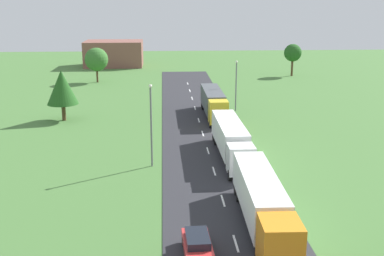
{
  "coord_description": "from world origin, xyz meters",
  "views": [
    {
      "loc": [
        -4.77,
        -14.49,
        16.22
      ],
      "look_at": [
        -1.65,
        37.19,
        2.2
      ],
      "focal_mm": 44.88,
      "sensor_mm": 36.0,
      "label": 1
    }
  ],
  "objects_px": {
    "tree_elm": "(62,87)",
    "distant_building": "(114,54)",
    "truck_second": "(231,138)",
    "tree_birch": "(96,59)",
    "lamppost_second": "(151,121)",
    "tree_oak": "(293,53)",
    "truck_third": "(213,102)",
    "lamppost_third": "(236,83)",
    "truck_lead": "(262,202)",
    "car_second": "(198,246)"
  },
  "relations": [
    {
      "from": "tree_elm",
      "to": "distant_building",
      "type": "height_order",
      "value": "tree_elm"
    },
    {
      "from": "truck_second",
      "to": "tree_birch",
      "type": "bearing_deg",
      "value": 112.59
    },
    {
      "from": "lamppost_second",
      "to": "tree_oak",
      "type": "height_order",
      "value": "lamppost_second"
    },
    {
      "from": "lamppost_second",
      "to": "tree_elm",
      "type": "distance_m",
      "value": 23.1
    },
    {
      "from": "tree_birch",
      "to": "tree_oak",
      "type": "bearing_deg",
      "value": 8.0
    },
    {
      "from": "lamppost_second",
      "to": "tree_oak",
      "type": "relative_size",
      "value": 1.21
    },
    {
      "from": "truck_second",
      "to": "tree_birch",
      "type": "relative_size",
      "value": 2.05
    },
    {
      "from": "truck_third",
      "to": "lamppost_third",
      "type": "bearing_deg",
      "value": 44.03
    },
    {
      "from": "tree_birch",
      "to": "distant_building",
      "type": "xyz_separation_m",
      "value": [
        1.1,
        24.0,
        -1.48
      ]
    },
    {
      "from": "truck_lead",
      "to": "lamppost_third",
      "type": "xyz_separation_m",
      "value": [
        3.76,
        37.95,
        2.07
      ]
    },
    {
      "from": "car_second",
      "to": "tree_oak",
      "type": "bearing_deg",
      "value": 70.84
    },
    {
      "from": "truck_second",
      "to": "distant_building",
      "type": "bearing_deg",
      "value": 104.73
    },
    {
      "from": "lamppost_second",
      "to": "truck_lead",
      "type": "bearing_deg",
      "value": -59.75
    },
    {
      "from": "tree_birch",
      "to": "distant_building",
      "type": "height_order",
      "value": "tree_birch"
    },
    {
      "from": "car_second",
      "to": "tree_oak",
      "type": "relative_size",
      "value": 0.67
    },
    {
      "from": "car_second",
      "to": "lamppost_third",
      "type": "distance_m",
      "value": 42.77
    },
    {
      "from": "truck_second",
      "to": "distant_building",
      "type": "distance_m",
      "value": 74.79
    },
    {
      "from": "truck_second",
      "to": "lamppost_third",
      "type": "relative_size",
      "value": 1.9
    },
    {
      "from": "tree_oak",
      "to": "distant_building",
      "type": "distance_m",
      "value": 43.85
    },
    {
      "from": "truck_lead",
      "to": "lamppost_second",
      "type": "bearing_deg",
      "value": 120.25
    },
    {
      "from": "truck_third",
      "to": "tree_oak",
      "type": "distance_m",
      "value": 41.62
    },
    {
      "from": "truck_second",
      "to": "distant_building",
      "type": "xyz_separation_m",
      "value": [
        -19.01,
        72.33,
        0.97
      ]
    },
    {
      "from": "tree_birch",
      "to": "tree_elm",
      "type": "bearing_deg",
      "value": -91.03
    },
    {
      "from": "truck_third",
      "to": "lamppost_second",
      "type": "distance_m",
      "value": 22.04
    },
    {
      "from": "car_second",
      "to": "tree_elm",
      "type": "relative_size",
      "value": 0.66
    },
    {
      "from": "car_second",
      "to": "tree_oak",
      "type": "xyz_separation_m",
      "value": [
        25.75,
        74.12,
        4.09
      ]
    },
    {
      "from": "tree_oak",
      "to": "tree_birch",
      "type": "relative_size",
      "value": 1.0
    },
    {
      "from": "truck_lead",
      "to": "tree_oak",
      "type": "distance_m",
      "value": 73.39
    },
    {
      "from": "car_second",
      "to": "truck_third",
      "type": "bearing_deg",
      "value": 82.59
    },
    {
      "from": "truck_third",
      "to": "lamppost_second",
      "type": "bearing_deg",
      "value": -112.15
    },
    {
      "from": "truck_lead",
      "to": "tree_elm",
      "type": "xyz_separation_m",
      "value": [
        -20.67,
        33.53,
        2.46
      ]
    },
    {
      "from": "lamppost_third",
      "to": "tree_elm",
      "type": "height_order",
      "value": "lamppost_third"
    },
    {
      "from": "tree_birch",
      "to": "car_second",
      "type": "bearing_deg",
      "value": -77.47
    },
    {
      "from": "tree_elm",
      "to": "truck_second",
      "type": "bearing_deg",
      "value": -39.94
    },
    {
      "from": "car_second",
      "to": "truck_second",
      "type": "bearing_deg",
      "value": 76.19
    },
    {
      "from": "truck_lead",
      "to": "tree_oak",
      "type": "height_order",
      "value": "tree_oak"
    },
    {
      "from": "tree_oak",
      "to": "tree_birch",
      "type": "xyz_separation_m",
      "value": [
        -40.94,
        -5.76,
        -0.38
      ]
    },
    {
      "from": "truck_lead",
      "to": "distant_building",
      "type": "distance_m",
      "value": 90.58
    },
    {
      "from": "lamppost_second",
      "to": "lamppost_third",
      "type": "height_order",
      "value": "lamppost_second"
    },
    {
      "from": "truck_lead",
      "to": "truck_second",
      "type": "distance_m",
      "value": 16.22
    },
    {
      "from": "car_second",
      "to": "lamppost_third",
      "type": "relative_size",
      "value": 0.61
    },
    {
      "from": "car_second",
      "to": "distant_building",
      "type": "xyz_separation_m",
      "value": [
        -14.09,
        92.36,
        2.22
      ]
    },
    {
      "from": "truck_second",
      "to": "truck_third",
      "type": "relative_size",
      "value": 1.04
    },
    {
      "from": "distant_building",
      "to": "car_second",
      "type": "bearing_deg",
      "value": -81.33
    },
    {
      "from": "truck_second",
      "to": "car_second",
      "type": "xyz_separation_m",
      "value": [
        -4.92,
        -20.02,
        -1.25
      ]
    },
    {
      "from": "lamppost_third",
      "to": "truck_second",
      "type": "bearing_deg",
      "value": -99.79
    },
    {
      "from": "truck_second",
      "to": "car_second",
      "type": "bearing_deg",
      "value": -103.81
    },
    {
      "from": "lamppost_second",
      "to": "truck_second",
      "type": "bearing_deg",
      "value": 14.61
    },
    {
      "from": "lamppost_third",
      "to": "tree_elm",
      "type": "xyz_separation_m",
      "value": [
        -24.42,
        -4.42,
        0.39
      ]
    },
    {
      "from": "lamppost_third",
      "to": "tree_birch",
      "type": "bearing_deg",
      "value": 131.89
    }
  ]
}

